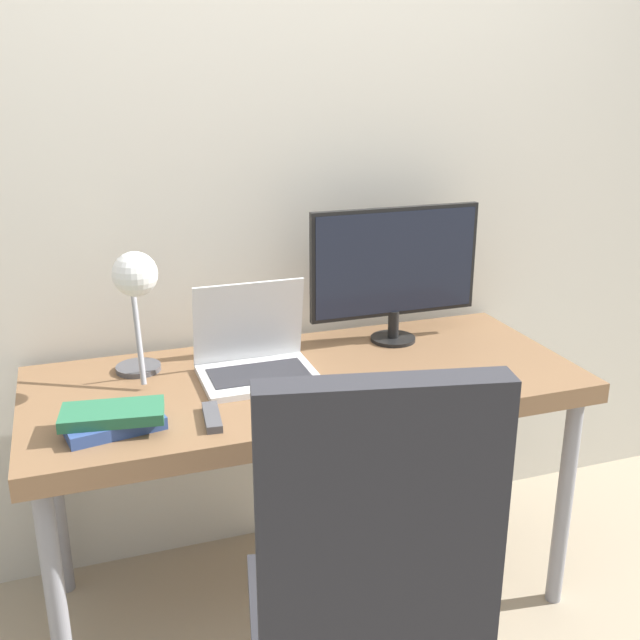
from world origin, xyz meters
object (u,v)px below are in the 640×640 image
at_px(book_stack, 113,419).
at_px(desk_lamp, 136,290).
at_px(laptop, 255,357).
at_px(monitor, 395,267).
at_px(office_chair, 367,601).

bearing_deg(book_stack, desk_lamp, 67.96).
distance_m(laptop, desk_lamp, 0.40).
height_order(monitor, desk_lamp, monitor).
bearing_deg(book_stack, office_chair, -54.88).
relative_size(laptop, monitor, 0.58).
distance_m(laptop, office_chair, 0.87).
xyz_separation_m(laptop, book_stack, (-0.42, -0.23, -0.02)).
height_order(laptop, book_stack, laptop).
bearing_deg(desk_lamp, book_stack, -112.04).
xyz_separation_m(laptop, office_chair, (0.01, -0.84, -0.21)).
bearing_deg(laptop, monitor, 15.10).
distance_m(monitor, desk_lamp, 0.84).
relative_size(monitor, desk_lamp, 1.43).
bearing_deg(laptop, office_chair, -89.37).
height_order(laptop, office_chair, office_chair).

